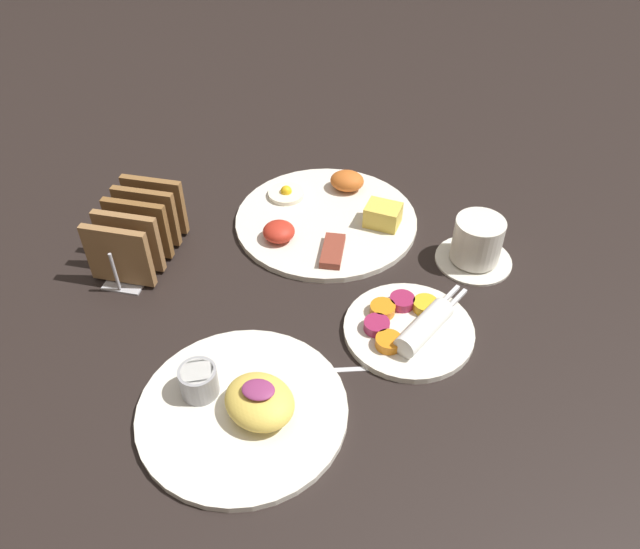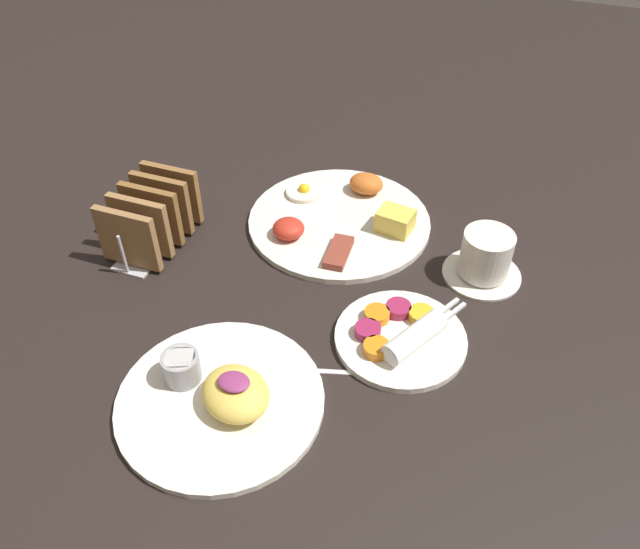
{
  "view_description": "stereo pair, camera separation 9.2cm",
  "coord_description": "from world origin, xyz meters",
  "px_view_note": "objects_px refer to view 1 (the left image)",
  "views": [
    {
      "loc": [
        0.23,
        -0.61,
        0.64
      ],
      "look_at": [
        0.08,
        0.05,
        0.03
      ],
      "focal_mm": 35.0,
      "sensor_mm": 36.0,
      "label": 1
    },
    {
      "loc": [
        0.31,
        -0.59,
        0.64
      ],
      "look_at": [
        0.08,
        0.05,
        0.03
      ],
      "focal_mm": 35.0,
      "sensor_mm": 36.0,
      "label": 2
    }
  ],
  "objects_px": {
    "coffee_cup": "(477,243)",
    "plate_condiments": "(409,327)",
    "plate_breakfast": "(328,217)",
    "plate_foreground": "(243,405)",
    "toast_rack": "(139,231)"
  },
  "relations": [
    {
      "from": "coffee_cup",
      "to": "plate_condiments",
      "type": "bearing_deg",
      "value": -115.06
    },
    {
      "from": "plate_condiments",
      "to": "toast_rack",
      "type": "xyz_separation_m",
      "value": [
        -0.43,
        0.08,
        0.04
      ]
    },
    {
      "from": "plate_foreground",
      "to": "coffee_cup",
      "type": "distance_m",
      "value": 0.44
    },
    {
      "from": "plate_breakfast",
      "to": "coffee_cup",
      "type": "distance_m",
      "value": 0.25
    },
    {
      "from": "plate_breakfast",
      "to": "plate_condiments",
      "type": "bearing_deg",
      "value": -53.98
    },
    {
      "from": "plate_condiments",
      "to": "coffee_cup",
      "type": "relative_size",
      "value": 1.52
    },
    {
      "from": "plate_breakfast",
      "to": "plate_foreground",
      "type": "relative_size",
      "value": 1.17
    },
    {
      "from": "plate_breakfast",
      "to": "plate_foreground",
      "type": "height_order",
      "value": "plate_foreground"
    },
    {
      "from": "toast_rack",
      "to": "coffee_cup",
      "type": "height_order",
      "value": "toast_rack"
    },
    {
      "from": "plate_condiments",
      "to": "coffee_cup",
      "type": "xyz_separation_m",
      "value": [
        0.08,
        0.18,
        0.02
      ]
    },
    {
      "from": "plate_breakfast",
      "to": "toast_rack",
      "type": "relative_size",
      "value": 1.7
    },
    {
      "from": "plate_breakfast",
      "to": "coffee_cup",
      "type": "bearing_deg",
      "value": -11.55
    },
    {
      "from": "toast_rack",
      "to": "plate_foreground",
      "type": "bearing_deg",
      "value": -45.77
    },
    {
      "from": "coffee_cup",
      "to": "plate_foreground",
      "type": "bearing_deg",
      "value": -127.04
    },
    {
      "from": "coffee_cup",
      "to": "toast_rack",
      "type": "bearing_deg",
      "value": -169.06
    }
  ]
}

